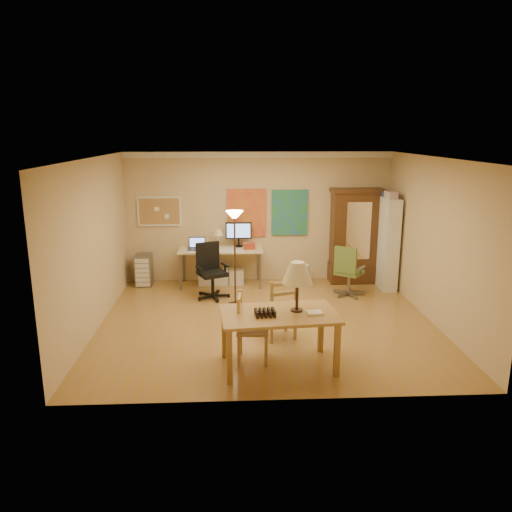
{
  "coord_description": "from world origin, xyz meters",
  "views": [
    {
      "loc": [
        -0.57,
        -7.81,
        3.09
      ],
      "look_at": [
        -0.16,
        0.3,
        1.06
      ],
      "focal_mm": 35.0,
      "sensor_mm": 36.0,
      "label": 1
    }
  ],
  "objects_px": {
    "dining_table": "(286,302)",
    "office_chair_green": "(348,282)",
    "bookshelf": "(387,244)",
    "computer_desk": "(222,263)",
    "office_chair_black": "(212,283)",
    "armoire": "(355,242)"
  },
  "relations": [
    {
      "from": "office_chair_green",
      "to": "bookshelf",
      "type": "height_order",
      "value": "bookshelf"
    },
    {
      "from": "dining_table",
      "to": "armoire",
      "type": "bearing_deg",
      "value": 63.97
    },
    {
      "from": "office_chair_black",
      "to": "computer_desk",
      "type": "bearing_deg",
      "value": 77.27
    },
    {
      "from": "computer_desk",
      "to": "bookshelf",
      "type": "xyz_separation_m",
      "value": [
        3.31,
        -0.36,
        0.44
      ]
    },
    {
      "from": "bookshelf",
      "to": "office_chair_green",
      "type": "bearing_deg",
      "value": -150.57
    },
    {
      "from": "office_chair_black",
      "to": "bookshelf",
      "type": "bearing_deg",
      "value": 7.78
    },
    {
      "from": "computer_desk",
      "to": "office_chair_black",
      "type": "distance_m",
      "value": 0.88
    },
    {
      "from": "office_chair_black",
      "to": "armoire",
      "type": "distance_m",
      "value": 3.15
    },
    {
      "from": "office_chair_green",
      "to": "dining_table",
      "type": "bearing_deg",
      "value": -117.87
    },
    {
      "from": "bookshelf",
      "to": "office_chair_black",
      "type": "bearing_deg",
      "value": -172.22
    },
    {
      "from": "office_chair_black",
      "to": "office_chair_green",
      "type": "bearing_deg",
      "value": -0.42
    },
    {
      "from": "office_chair_black",
      "to": "armoire",
      "type": "bearing_deg",
      "value": 17.24
    },
    {
      "from": "office_chair_black",
      "to": "office_chair_green",
      "type": "xyz_separation_m",
      "value": [
        2.62,
        -0.02,
        -0.01
      ]
    },
    {
      "from": "computer_desk",
      "to": "office_chair_black",
      "type": "relative_size",
      "value": 1.61
    },
    {
      "from": "dining_table",
      "to": "armoire",
      "type": "relative_size",
      "value": 0.82
    },
    {
      "from": "armoire",
      "to": "bookshelf",
      "type": "relative_size",
      "value": 1.07
    },
    {
      "from": "armoire",
      "to": "bookshelf",
      "type": "bearing_deg",
      "value": -39.05
    },
    {
      "from": "dining_table",
      "to": "office_chair_green",
      "type": "bearing_deg",
      "value": 62.13
    },
    {
      "from": "bookshelf",
      "to": "computer_desk",
      "type": "bearing_deg",
      "value": 173.8
    },
    {
      "from": "computer_desk",
      "to": "office_chair_black",
      "type": "bearing_deg",
      "value": -102.73
    },
    {
      "from": "office_chair_black",
      "to": "office_chair_green",
      "type": "distance_m",
      "value": 2.62
    },
    {
      "from": "computer_desk",
      "to": "office_chair_green",
      "type": "xyz_separation_m",
      "value": [
        2.43,
        -0.86,
        -0.2
      ]
    }
  ]
}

